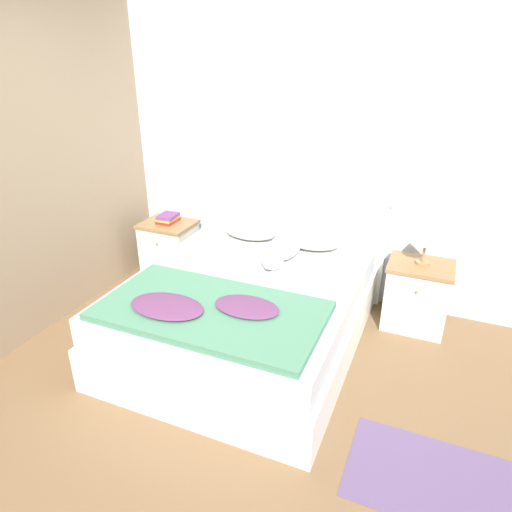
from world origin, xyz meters
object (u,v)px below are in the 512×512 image
object	(u,v)px
bed	(246,311)
nightstand_left	(170,249)
nightstand_right	(417,295)
table_lamp	(427,236)
pillow_left	(252,230)
dog	(282,250)
book_stack	(168,218)
pillow_right	(312,240)

from	to	relation	value
bed	nightstand_left	distance (m)	1.42
nightstand_right	table_lamp	distance (m)	0.52
pillow_left	nightstand_right	bearing A→B (deg)	0.28
pillow_left	dog	xyz separation A→B (m)	(0.41, -0.34, 0.02)
book_stack	table_lamp	xyz separation A→B (m)	(2.38, 0.00, 0.19)
nightstand_left	dog	size ratio (longest dim) A/B	0.83
dog	table_lamp	world-z (taller)	table_lamp
book_stack	bed	bearing A→B (deg)	-33.35
pillow_right	dog	size ratio (longest dim) A/B	0.73
nightstand_left	pillow_right	distance (m)	1.52
nightstand_left	dog	distance (m)	1.41
nightstand_left	book_stack	size ratio (longest dim) A/B	2.49
nightstand_left	pillow_left	xyz separation A→B (m)	(0.91, -0.01, 0.35)
nightstand_left	table_lamp	distance (m)	2.44
bed	nightstand_right	world-z (taller)	same
nightstand_right	table_lamp	size ratio (longest dim) A/B	1.78
pillow_left	book_stack	size ratio (longest dim) A/B	2.19
pillow_left	dog	distance (m)	0.53
nightstand_right	pillow_right	xyz separation A→B (m)	(-0.91, -0.01, 0.35)
table_lamp	bed	bearing A→B (deg)	-146.66
nightstand_right	dog	world-z (taller)	dog
nightstand_left	pillow_right	bearing A→B (deg)	-0.28
bed	table_lamp	distance (m)	1.52
bed	pillow_right	size ratio (longest dim) A/B	3.95
book_stack	table_lamp	size ratio (longest dim) A/B	0.71
nightstand_left	dog	bearing A→B (deg)	-14.54
bed	pillow_left	size ratio (longest dim) A/B	3.95
bed	dog	bearing A→B (deg)	73.32
table_lamp	pillow_left	bearing A→B (deg)	-179.18
bed	pillow_left	world-z (taller)	pillow_left
nightstand_right	pillow_right	bearing A→B (deg)	-179.54
nightstand_left	pillow_right	size ratio (longest dim) A/B	1.14
dog	book_stack	bearing A→B (deg)	164.91
bed	nightstand_left	xyz separation A→B (m)	(-1.19, 0.77, 0.01)
dog	book_stack	distance (m)	1.37
nightstand_left	nightstand_right	distance (m)	2.38
pillow_left	table_lamp	bearing A→B (deg)	0.82
bed	nightstand_right	bearing A→B (deg)	32.87
pillow_left	table_lamp	xyz separation A→B (m)	(1.48, 0.02, 0.17)
pillow_right	book_stack	distance (m)	1.47
nightstand_left	book_stack	distance (m)	0.32
nightstand_left	pillow_left	bearing A→B (deg)	-0.46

